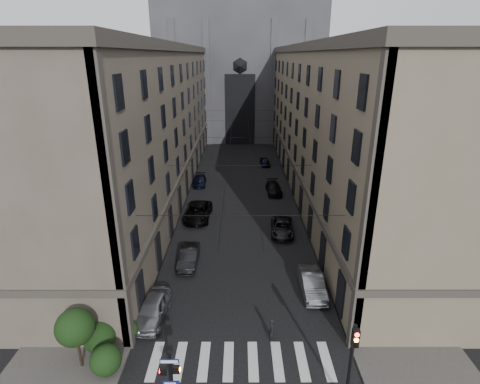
{
  "coord_description": "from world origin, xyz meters",
  "views": [
    {
      "loc": [
        -0.06,
        -12.89,
        17.61
      ],
      "look_at": [
        -0.04,
        10.34,
        9.05
      ],
      "focal_mm": 28.0,
      "sensor_mm": 36.0,
      "label": 1
    }
  ],
  "objects_px": {
    "traffic_light_right": "(352,357)",
    "car_right_far": "(265,162)",
    "car_right_near": "(312,284)",
    "car_right_midnear": "(282,227)",
    "car_right_midfar": "(274,188)",
    "pedestrian_signal_left": "(171,378)",
    "car_left_far": "(200,181)",
    "car_left_near": "(153,309)",
    "car_left_midnear": "(189,257)",
    "pedestrian": "(272,329)",
    "gothic_tower": "(240,54)",
    "car_left_midfar": "(198,212)"
  },
  "relations": [
    {
      "from": "traffic_light_right",
      "to": "car_right_far",
      "type": "bearing_deg",
      "value": 91.74
    },
    {
      "from": "car_right_near",
      "to": "car_right_midnear",
      "type": "height_order",
      "value": "car_right_near"
    },
    {
      "from": "car_right_far",
      "to": "car_right_midfar",
      "type": "bearing_deg",
      "value": -92.64
    },
    {
      "from": "car_right_near",
      "to": "pedestrian_signal_left",
      "type": "bearing_deg",
      "value": -131.53
    },
    {
      "from": "car_left_far",
      "to": "car_right_near",
      "type": "relative_size",
      "value": 0.93
    },
    {
      "from": "pedestrian_signal_left",
      "to": "car_right_near",
      "type": "height_order",
      "value": "pedestrian_signal_left"
    },
    {
      "from": "car_left_near",
      "to": "car_left_far",
      "type": "bearing_deg",
      "value": 94.09
    },
    {
      "from": "car_left_near",
      "to": "car_left_midnear",
      "type": "bearing_deg",
      "value": 82.34
    },
    {
      "from": "car_left_near",
      "to": "car_right_midnear",
      "type": "relative_size",
      "value": 0.94
    },
    {
      "from": "pedestrian",
      "to": "car_left_midnear",
      "type": "bearing_deg",
      "value": 45.63
    },
    {
      "from": "car_right_midfar",
      "to": "gothic_tower",
      "type": "bearing_deg",
      "value": 93.92
    },
    {
      "from": "car_right_near",
      "to": "car_right_midnear",
      "type": "bearing_deg",
      "value": 96.04
    },
    {
      "from": "car_left_near",
      "to": "car_left_midnear",
      "type": "distance_m",
      "value": 7.45
    },
    {
      "from": "traffic_light_right",
      "to": "car_right_midnear",
      "type": "relative_size",
      "value": 1.05
    },
    {
      "from": "car_right_far",
      "to": "pedestrian",
      "type": "distance_m",
      "value": 41.2
    },
    {
      "from": "car_right_midnear",
      "to": "pedestrian_signal_left",
      "type": "bearing_deg",
      "value": -106.51
    },
    {
      "from": "pedestrian_signal_left",
      "to": "car_right_midnear",
      "type": "relative_size",
      "value": 0.8
    },
    {
      "from": "car_left_near",
      "to": "pedestrian",
      "type": "xyz_separation_m",
      "value": [
        8.24,
        -2.09,
        0.01
      ]
    },
    {
      "from": "car_left_midfar",
      "to": "car_right_midnear",
      "type": "relative_size",
      "value": 1.2
    },
    {
      "from": "car_left_midfar",
      "to": "traffic_light_right",
      "type": "bearing_deg",
      "value": -63.96
    },
    {
      "from": "car_right_midnear",
      "to": "car_right_midfar",
      "type": "distance_m",
      "value": 12.12
    },
    {
      "from": "car_right_midfar",
      "to": "pedestrian",
      "type": "relative_size",
      "value": 2.92
    },
    {
      "from": "car_left_midnear",
      "to": "car_left_midfar",
      "type": "relative_size",
      "value": 0.75
    },
    {
      "from": "pedestrian",
      "to": "car_left_midfar",
      "type": "bearing_deg",
      "value": 29.94
    },
    {
      "from": "car_right_midfar",
      "to": "pedestrian",
      "type": "height_order",
      "value": "pedestrian"
    },
    {
      "from": "car_left_midnear",
      "to": "car_left_far",
      "type": "relative_size",
      "value": 1.02
    },
    {
      "from": "gothic_tower",
      "to": "car_right_midnear",
      "type": "relative_size",
      "value": 11.66
    },
    {
      "from": "car_right_far",
      "to": "gothic_tower",
      "type": "bearing_deg",
      "value": 94.78
    },
    {
      "from": "car_left_midfar",
      "to": "car_right_midfar",
      "type": "height_order",
      "value": "car_left_midfar"
    },
    {
      "from": "car_right_midnear",
      "to": "car_left_midnear",
      "type": "bearing_deg",
      "value": -141.16
    },
    {
      "from": "car_right_midnear",
      "to": "car_left_midfar",
      "type": "bearing_deg",
      "value": 162.22
    },
    {
      "from": "car_left_midfar",
      "to": "car_right_midfar",
      "type": "distance_m",
      "value": 12.57
    },
    {
      "from": "car_left_midfar",
      "to": "pedestrian",
      "type": "relative_size",
      "value": 3.68
    },
    {
      "from": "car_left_near",
      "to": "car_left_far",
      "type": "distance_m",
      "value": 28.93
    },
    {
      "from": "car_left_midnear",
      "to": "car_right_midfar",
      "type": "xyz_separation_m",
      "value": [
        9.12,
        18.31,
        -0.06
      ]
    },
    {
      "from": "traffic_light_right",
      "to": "car_left_midfar",
      "type": "height_order",
      "value": "traffic_light_right"
    },
    {
      "from": "car_left_midfar",
      "to": "car_right_far",
      "type": "relative_size",
      "value": 1.58
    },
    {
      "from": "car_right_far",
      "to": "pedestrian",
      "type": "height_order",
      "value": "pedestrian"
    },
    {
      "from": "car_right_near",
      "to": "car_right_midfar",
      "type": "relative_size",
      "value": 1.0
    },
    {
      "from": "pedestrian_signal_left",
      "to": "car_right_near",
      "type": "relative_size",
      "value": 0.84
    },
    {
      "from": "car_left_midfar",
      "to": "pedestrian",
      "type": "xyz_separation_m",
      "value": [
        6.84,
        -19.25,
        -0.02
      ]
    },
    {
      "from": "car_right_near",
      "to": "gothic_tower",
      "type": "bearing_deg",
      "value": 94.39
    },
    {
      "from": "traffic_light_right",
      "to": "car_right_near",
      "type": "height_order",
      "value": "traffic_light_right"
    },
    {
      "from": "car_right_midnear",
      "to": "pedestrian",
      "type": "relative_size",
      "value": 3.07
    },
    {
      "from": "car_right_midfar",
      "to": "pedestrian_signal_left",
      "type": "bearing_deg",
      "value": -106.18
    },
    {
      "from": "pedestrian_signal_left",
      "to": "traffic_light_right",
      "type": "xyz_separation_m",
      "value": [
        9.11,
        0.42,
        0.97
      ]
    },
    {
      "from": "traffic_light_right",
      "to": "car_left_far",
      "type": "relative_size",
      "value": 1.18
    },
    {
      "from": "car_left_far",
      "to": "car_right_far",
      "type": "relative_size",
      "value": 1.16
    },
    {
      "from": "car_right_midfar",
      "to": "car_left_near",
      "type": "bearing_deg",
      "value": -115.24
    },
    {
      "from": "car_left_midfar",
      "to": "car_right_midfar",
      "type": "relative_size",
      "value": 1.26
    }
  ]
}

